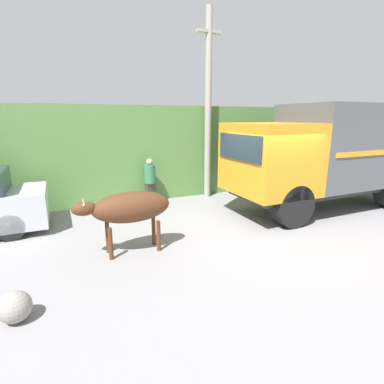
% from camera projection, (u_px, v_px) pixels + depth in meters
% --- Properties ---
extents(ground_plane, '(60.00, 60.00, 0.00)m').
position_uv_depth(ground_plane, '(266.00, 225.00, 8.30)').
color(ground_plane, gray).
extents(hillside_embankment, '(32.00, 5.79, 3.31)m').
position_uv_depth(hillside_embankment, '(177.00, 145.00, 13.79)').
color(hillside_embankment, '#568442').
rests_on(hillside_embankment, ground_plane).
extents(cargo_truck, '(6.85, 2.40, 3.30)m').
position_uv_depth(cargo_truck, '(334.00, 151.00, 9.55)').
color(cargo_truck, '#2D2D2D').
rests_on(cargo_truck, ground_plane).
extents(brown_cow, '(2.06, 0.67, 1.37)m').
position_uv_depth(brown_cow, '(130.00, 208.00, 6.41)').
color(brown_cow, '#512D19').
rests_on(brown_cow, ground_plane).
extents(pedestrian_on_hill, '(0.45, 0.45, 1.56)m').
position_uv_depth(pedestrian_on_hill, '(150.00, 180.00, 10.19)').
color(pedestrian_on_hill, '#38332D').
rests_on(pedestrian_on_hill, ground_plane).
extents(utility_pole, '(0.90, 0.23, 6.46)m').
position_uv_depth(utility_pole, '(208.00, 104.00, 10.52)').
color(utility_pole, '#9E998E').
rests_on(utility_pole, ground_plane).
extents(roadside_rock, '(0.47, 0.47, 0.47)m').
position_uv_depth(roadside_rock, '(15.00, 307.00, 4.34)').
color(roadside_rock, gray).
rests_on(roadside_rock, ground_plane).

